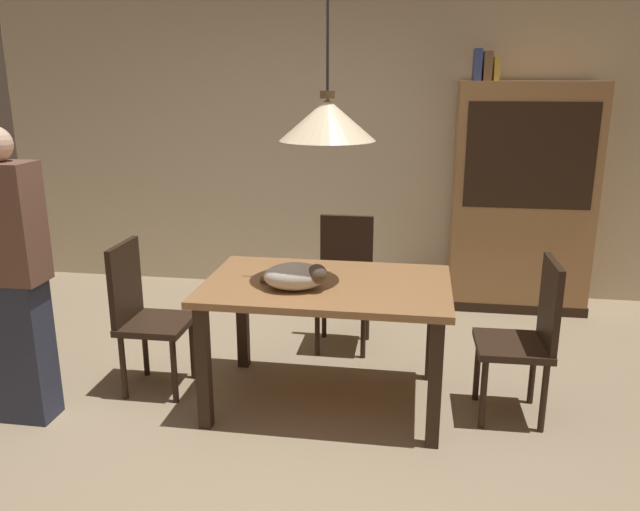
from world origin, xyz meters
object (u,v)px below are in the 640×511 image
chair_far_back (345,276)px  book_yellow_short (496,69)px  hutch_bookcase (521,203)px  book_blue_wide (477,65)px  cat_sleeping (297,276)px  pendant_lamp (327,119)px  chair_left_side (143,311)px  dining_table (327,299)px  book_brown_thick (487,66)px  person_standing (13,279)px  chair_right_side (528,333)px

chair_far_back → book_yellow_short: book_yellow_short is taller
hutch_bookcase → book_blue_wide: bearing=179.8°
cat_sleeping → pendant_lamp: (0.15, 0.15, 0.84)m
hutch_bookcase → book_blue_wide: (-0.42, 0.00, 1.08)m
chair_left_side → book_blue_wide: book_blue_wide is taller
dining_table → chair_left_side: size_ratio=1.51×
hutch_bookcase → book_yellow_short: bearing=179.7°
book_blue_wide → dining_table: bearing=-115.7°
hutch_bookcase → book_blue_wide: size_ratio=7.71×
chair_far_back → hutch_bookcase: (1.33, 1.00, 0.38)m
pendant_lamp → book_blue_wide: (0.91, 1.88, 0.31)m
chair_far_back → pendant_lamp: size_ratio=0.72×
dining_table → book_yellow_short: bearing=60.9°
chair_left_side → book_yellow_short: (2.18, 1.88, 1.43)m
dining_table → book_brown_thick: 2.50m
pendant_lamp → person_standing: (-1.65, -0.45, -0.83)m
chair_far_back → book_yellow_short: (1.05, 1.00, 1.43)m
cat_sleeping → book_brown_thick: book_brown_thick is taller
book_yellow_short → cat_sleeping: bearing=-120.5°
chair_far_back → cat_sleeping: bearing=-98.1°
book_yellow_short → chair_far_back: bearing=-136.3°
dining_table → cat_sleeping: 0.27m
chair_right_side → book_yellow_short: 2.36m
chair_left_side → book_brown_thick: bearing=41.8°
cat_sleeping → book_blue_wide: bearing=62.6°
book_brown_thick → book_yellow_short: bearing=0.0°
chair_left_side → cat_sleeping: chair_left_side is taller
book_blue_wide → book_brown_thick: (0.08, 0.00, -0.01)m
hutch_bookcase → cat_sleeping: bearing=-126.0°
chair_left_side → book_yellow_short: bearing=40.8°
hutch_bookcase → book_brown_thick: 1.13m
pendant_lamp → hutch_bookcase: 2.43m
book_yellow_short → person_standing: book_yellow_short is taller
book_blue_wide → book_yellow_short: (0.14, 0.00, -0.03)m
dining_table → chair_far_back: bearing=90.0°
chair_far_back → book_blue_wide: (0.91, 1.00, 1.46)m
hutch_bookcase → person_standing: size_ratio=1.13×
book_yellow_short → dining_table: bearing=-119.1°
chair_right_side → pendant_lamp: bearing=-179.9°
chair_right_side → person_standing: 2.83m
book_blue_wide → person_standing: (-2.56, -2.33, -1.14)m
book_brown_thick → person_standing: bearing=-138.5°
chair_right_side → book_yellow_short: bearing=92.4°
person_standing → book_brown_thick: bearing=41.5°
book_yellow_short → chair_right_side: bearing=-87.6°
book_blue_wide → book_yellow_short: bearing=0.0°
chair_right_side → person_standing: bearing=-170.9°
book_blue_wide → book_yellow_short: size_ratio=1.20×
chair_far_back → pendant_lamp: (0.00, -0.88, 1.15)m
dining_table → chair_right_side: (1.13, 0.00, -0.14)m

